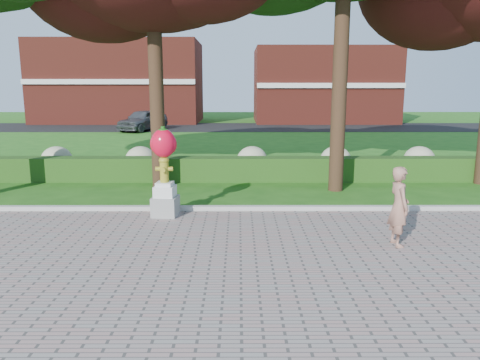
% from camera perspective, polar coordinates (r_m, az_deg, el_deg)
% --- Properties ---
extents(ground, '(100.00, 100.00, 0.00)m').
position_cam_1_polar(ground, '(9.14, -3.45, -8.83)').
color(ground, '#225A16').
rests_on(ground, ground).
extents(curb, '(40.00, 0.18, 0.15)m').
position_cam_1_polar(curb, '(11.98, -2.64, -3.53)').
color(curb, '#ADADA5').
rests_on(curb, ground).
extents(lawn_hedge, '(24.00, 0.70, 0.80)m').
position_cam_1_polar(lawn_hedge, '(15.81, -2.03, 1.34)').
color(lawn_hedge, '#1C4212').
rests_on(lawn_hedge, ground).
extents(hydrangea_row, '(20.10, 1.10, 0.99)m').
position_cam_1_polar(hydrangea_row, '(16.77, 0.03, 2.45)').
color(hydrangea_row, '#C1BF93').
rests_on(hydrangea_row, ground).
extents(street, '(50.00, 8.00, 0.02)m').
position_cam_1_polar(street, '(36.70, -0.97, 6.47)').
color(street, black).
rests_on(street, ground).
extents(building_left, '(14.00, 8.00, 7.00)m').
position_cam_1_polar(building_left, '(43.85, -14.32, 11.49)').
color(building_left, maroon).
rests_on(building_left, ground).
extents(building_right, '(12.00, 8.00, 6.40)m').
position_cam_1_polar(building_right, '(43.21, 10.01, 11.27)').
color(building_right, maroon).
rests_on(building_right, ground).
extents(hydrant_sculpture, '(0.66, 0.66, 2.18)m').
position_cam_1_polar(hydrant_sculpture, '(11.38, -9.22, 1.31)').
color(hydrant_sculpture, gray).
rests_on(hydrant_sculpture, walkway).
extents(woman, '(0.44, 0.62, 1.59)m').
position_cam_1_polar(woman, '(9.71, 18.79, -3.06)').
color(woman, '#9F6E5B').
rests_on(woman, walkway).
extents(parked_car, '(3.38, 4.77, 1.51)m').
position_cam_1_polar(parked_car, '(34.34, -11.76, 7.17)').
color(parked_car, '#44484D').
rests_on(parked_car, street).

